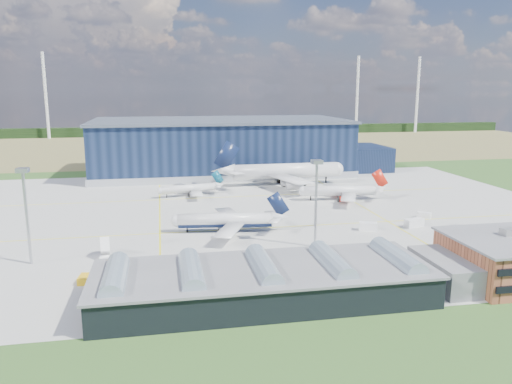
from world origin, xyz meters
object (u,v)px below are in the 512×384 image
object	(u,v)px
airliner_red	(340,185)
car_a	(475,259)
light_mast_west	(25,200)
gse_cart_b	(298,181)
light_mast_center	(316,189)
gse_van_b	(424,215)
airliner_regional	(188,185)
car_b	(463,260)
gse_tug_a	(85,279)
hangar	(226,149)
gse_van_c	(368,227)
airstair	(105,250)
airliner_widebody	(286,163)
gse_van_a	(414,223)
airliner_navy	(225,213)

from	to	relation	value
airliner_red	car_a	world-z (taller)	airliner_red
light_mast_west	gse_cart_b	distance (m)	127.75
light_mast_center	gse_van_b	world-z (taller)	light_mast_center
light_mast_west	gse_cart_b	xyz separation A→B (m)	(90.20, 89.24, -14.86)
airliner_regional	car_b	distance (m)	106.71
airliner_red	gse_tug_a	distance (m)	105.45
hangar	gse_cart_b	bearing A→B (deg)	-52.40
gse_van_c	airstair	world-z (taller)	airstair
hangar	airliner_widebody	world-z (taller)	hangar
airliner_red	car_b	xyz separation A→B (m)	(5.49, -70.00, -5.00)
car_b	airstair	bearing A→B (deg)	93.29
gse_tug_a	gse_van_b	bearing A→B (deg)	27.25
airliner_red	gse_van_a	distance (m)	40.63
airliner_regional	car_b	world-z (taller)	airliner_regional
gse_van_a	light_mast_center	bearing A→B (deg)	95.71
hangar	gse_tug_a	distance (m)	148.14
light_mast_center	car_b	distance (m)	38.98
hangar	airliner_red	distance (m)	80.13
gse_van_c	airstair	xyz separation A→B (m)	(-72.97, -9.69, 0.50)
light_mast_center	gse_van_b	xyz separation A→B (m)	(43.28, 21.78, -14.46)
light_mast_west	airliner_regional	world-z (taller)	light_mast_west
light_mast_center	airliner_regional	world-z (taller)	light_mast_center
hangar	gse_van_c	xyz separation A→B (m)	(26.97, -113.18, -10.37)
hangar	airliner_navy	world-z (taller)	hangar
hangar	car_a	world-z (taller)	hangar
gse_van_b	gse_cart_b	world-z (taller)	gse_van_b
gse_tug_a	gse_van_c	world-z (taller)	gse_van_c
gse_cart_b	hangar	bearing A→B (deg)	71.34
light_mast_center	gse_van_c	xyz separation A→B (m)	(19.78, 11.62, -14.19)
hangar	airliner_regional	size ratio (longest dim) A/B	5.24
car_b	airliner_widebody	bearing A→B (deg)	26.34
light_mast_center	airliner_regional	size ratio (longest dim) A/B	0.83
airliner_widebody	gse_tug_a	bearing A→B (deg)	-125.19
airliner_widebody	airliner_regional	size ratio (longest dim) A/B	2.11
light_mast_center	gse_tug_a	distance (m)	59.51
light_mast_west	gse_van_b	size ratio (longest dim) A/B	5.41
light_mast_west	gse_tug_a	size ratio (longest dim) A/B	5.88
light_mast_center	gse_cart_b	world-z (taller)	light_mast_center
gse_van_a	car_b	world-z (taller)	gse_van_a
car_a	airliner_regional	bearing A→B (deg)	35.67
light_mast_center	hangar	bearing A→B (deg)	93.30
car_b	gse_van_c	bearing A→B (deg)	37.72
airstair	gse_van_b	bearing A→B (deg)	5.09
gse_tug_a	gse_cart_b	distance (m)	128.76
light_mast_west	airliner_navy	xyz separation A→B (m)	(48.62, 18.00, -9.73)
hangar	airliner_regional	xyz separation A→B (m)	(-21.80, -54.80, -7.10)
car_a	gse_van_c	bearing A→B (deg)	26.16
hangar	gse_cart_b	distance (m)	46.23
gse_tug_a	airliner_navy	bearing A→B (deg)	50.60
airliner_red	gse_van_c	xyz separation A→B (m)	(-5.96, -40.38, -4.37)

